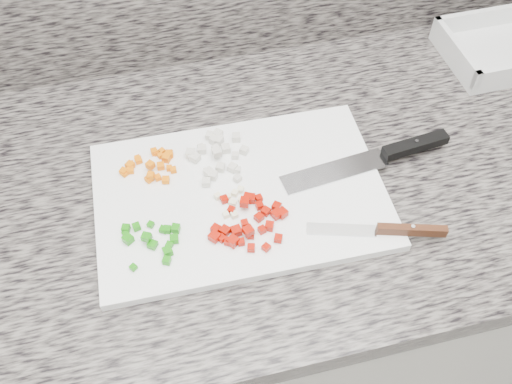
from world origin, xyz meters
TOP-DOWN VIEW (x-y plane):
  - cabinet at (0.00, 1.44)m, footprint 3.92×0.62m
  - countertop at (0.00, 1.44)m, footprint 3.96×0.64m
  - cutting_board at (-0.06, 1.40)m, footprint 0.45×0.30m
  - carrot_pile at (-0.18, 1.48)m, footprint 0.09×0.07m
  - onion_pile at (-0.08, 1.48)m, footprint 0.10×0.11m
  - green_pepper_pile at (-0.20, 1.34)m, footprint 0.09×0.08m
  - red_pepper_pile at (-0.06, 1.34)m, footprint 0.12×0.11m
  - garlic_pile at (-0.07, 1.38)m, footprint 0.05×0.06m
  - chef_knife at (0.19, 1.41)m, footprint 0.29×0.06m
  - paring_knife at (0.14, 1.27)m, footprint 0.20×0.07m
  - tray at (0.51, 1.61)m, footprint 0.24×0.17m

SIDE VIEW (x-z plane):
  - cabinet at x=0.00m, z-range 0.00..0.86m
  - countertop at x=0.00m, z-range 0.86..0.90m
  - cutting_board at x=-0.06m, z-range 0.90..0.91m
  - tray at x=0.51m, z-range 0.89..0.94m
  - garlic_pile at x=-0.07m, z-range 0.91..0.92m
  - chef_knife at x=0.19m, z-range 0.91..0.93m
  - carrot_pile at x=-0.18m, z-range 0.91..0.93m
  - paring_knife at x=0.14m, z-range 0.91..0.93m
  - green_pepper_pile at x=-0.20m, z-range 0.91..0.93m
  - onion_pile at x=-0.08m, z-range 0.91..0.93m
  - red_pepper_pile at x=-0.06m, z-range 0.91..0.93m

